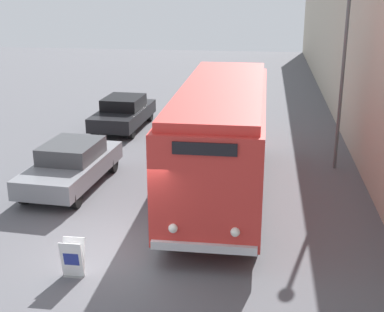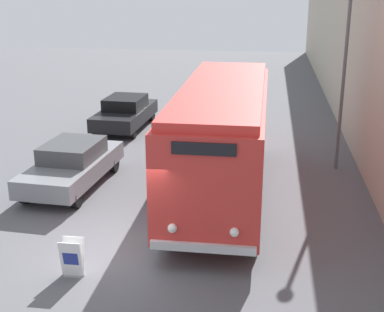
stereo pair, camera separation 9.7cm
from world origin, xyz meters
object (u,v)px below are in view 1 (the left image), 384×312
(vintage_bus, at_px, (222,134))
(streetlamp, at_px, (345,45))
(parked_car_near, at_px, (72,164))
(parked_car_mid, at_px, (123,113))
(sign_board, at_px, (73,259))

(vintage_bus, xyz_separation_m, streetlamp, (3.88, 3.09, 2.40))
(streetlamp, height_order, parked_car_near, streetlamp)
(parked_car_near, distance_m, parked_car_mid, 7.27)
(streetlamp, xyz_separation_m, parked_car_mid, (-8.95, 4.26, -3.65))
(sign_board, relative_size, streetlamp, 0.13)
(sign_board, height_order, parked_car_near, parked_car_near)
(parked_car_mid, bearing_deg, sign_board, -77.42)
(streetlamp, bearing_deg, sign_board, -128.94)
(sign_board, distance_m, parked_car_mid, 12.88)
(vintage_bus, distance_m, sign_board, 6.30)
(vintage_bus, height_order, streetlamp, streetlamp)
(sign_board, bearing_deg, streetlamp, 51.06)
(sign_board, relative_size, parked_car_mid, 0.20)
(parked_car_near, bearing_deg, streetlamp, 23.15)
(sign_board, bearing_deg, vintage_bus, 61.18)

